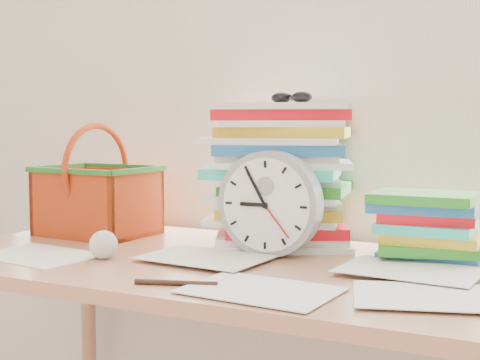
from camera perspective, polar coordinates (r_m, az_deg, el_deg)
The scene contains 10 objects.
curtain at distance 1.84m, azimuth 4.63°, elevation 12.50°, with size 2.40×0.01×2.50m, color white.
desk at distance 1.52m, azimuth -0.95°, elevation -9.55°, with size 1.40×0.70×0.75m.
paper_stack at distance 1.67m, azimuth 3.40°, elevation 0.45°, with size 0.35×0.29×0.35m, color white, non-canonical shape.
clock at distance 1.53m, azimuth 2.58°, elevation -2.04°, with size 0.24×0.24×0.05m, color gray.
sunglasses at distance 1.64m, azimuth 4.40°, elevation 7.06°, with size 0.14×0.11×0.03m, color black, non-canonical shape.
book_stack at distance 1.55m, azimuth 15.93°, elevation -3.84°, with size 0.26×0.20×0.15m, color white, non-canonical shape.
basket at distance 1.86m, azimuth -12.09°, elevation -0.03°, with size 0.30×0.23×0.30m, color #D34614, non-canonical shape.
crumpled_ball at distance 1.54m, azimuth -11.59°, elevation -5.42°, with size 0.06×0.06×0.06m, color white.
pen at distance 1.28m, azimuth -5.49°, elevation -8.73°, with size 0.01×0.01×0.16m, color black.
scattered_papers at distance 1.51m, azimuth -0.96°, elevation -6.57°, with size 1.26×0.42×0.02m, color white, non-canonical shape.
Camera 1 is at (0.68, 0.29, 1.05)m, focal length 50.00 mm.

